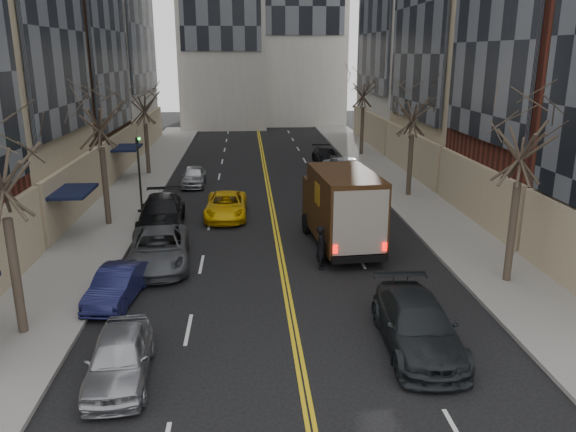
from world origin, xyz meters
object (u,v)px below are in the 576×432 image
observer_sedan (417,325)px  taxi (226,206)px  ups_truck (342,208)px  pedestrian (322,247)px

observer_sedan → taxi: bearing=115.1°
observer_sedan → ups_truck: bearing=96.7°
observer_sedan → pedestrian: bearing=108.8°
observer_sedan → pedestrian: 7.18m
observer_sedan → taxi: size_ratio=1.12×
ups_truck → taxi: bearing=131.9°
ups_truck → observer_sedan: (0.78, -9.63, -1.09)m
ups_truck → pedestrian: bearing=-119.6°
observer_sedan → pedestrian: (-2.07, 6.88, 0.17)m
ups_truck → pedestrian: 3.17m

